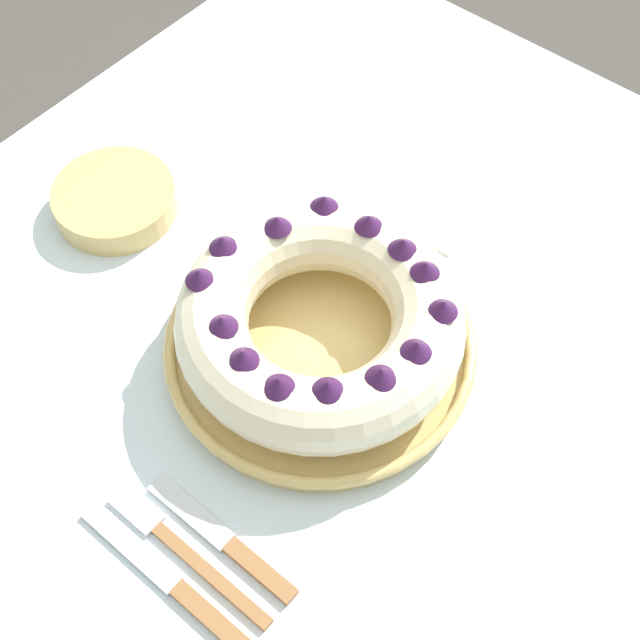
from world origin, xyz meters
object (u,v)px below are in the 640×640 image
at_px(napkin, 440,187).
at_px(side_bowl, 115,200).
at_px(bundt_cake, 320,319).
at_px(fork, 177,546).
at_px(serving_knife, 179,589).
at_px(serving_dish, 320,347).
at_px(cake_knife, 231,546).

bearing_deg(napkin, side_bowl, 134.83).
bearing_deg(bundt_cake, side_bowl, 89.75).
xyz_separation_m(fork, serving_knife, (-0.03, -0.03, 0.00)).
relative_size(serving_dish, fork, 1.66).
height_order(fork, napkin, fork).
bearing_deg(cake_knife, serving_dish, 23.11).
distance_m(serving_knife, napkin, 0.54).
xyz_separation_m(serving_dish, fork, (-0.24, -0.03, -0.01)).
bearing_deg(side_bowl, napkin, -45.17).
height_order(fork, side_bowl, side_bowl).
height_order(bundt_cake, cake_knife, bundt_cake).
relative_size(serving_dish, serving_knife, 1.53).
distance_m(cake_knife, napkin, 0.48).
bearing_deg(side_bowl, serving_dish, -90.27).
xyz_separation_m(bundt_cake, fork, (-0.24, -0.03, -0.06)).
distance_m(bundt_cake, napkin, 0.27).
height_order(bundt_cake, fork, bundt_cake).
xyz_separation_m(serving_dish, serving_knife, (-0.26, -0.06, -0.01)).
bearing_deg(fork, serving_dish, 2.38).
relative_size(serving_knife, cake_knife, 1.21).
bearing_deg(serving_dish, cake_knife, -161.56).
relative_size(fork, side_bowl, 1.36).
relative_size(bundt_cake, side_bowl, 2.03).
bearing_deg(napkin, cake_knife, -167.09).
bearing_deg(serving_dish, napkin, 8.40).
xyz_separation_m(fork, cake_knife, (0.03, -0.04, 0.00)).
height_order(side_bowl, napkin, side_bowl).
bearing_deg(bundt_cake, serving_knife, -167.00).
xyz_separation_m(serving_knife, side_bowl, (0.27, 0.36, 0.01)).
bearing_deg(side_bowl, serving_knife, -126.06).
xyz_separation_m(serving_knife, napkin, (0.53, 0.10, -0.00)).
relative_size(cake_knife, napkin, 1.02).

